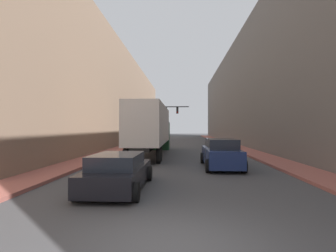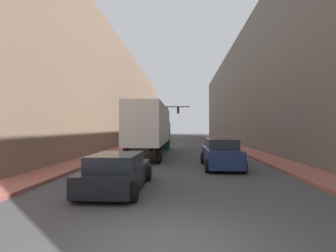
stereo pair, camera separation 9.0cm
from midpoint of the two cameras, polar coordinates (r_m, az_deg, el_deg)
ground_plane at (r=5.56m, az=0.62°, el=-25.35°), size 200.00×200.00×0.00m
sidewalk_right at (r=35.67m, az=13.26°, el=-4.02°), size 2.04×80.00×0.15m
sidewalk_left at (r=35.75m, az=-7.76°, el=-4.02°), size 2.04×80.00×0.15m
building_right at (r=36.86m, az=19.46°, el=7.39°), size 6.00×80.00×14.64m
building_left at (r=36.90m, az=-13.93°, el=6.38°), size 6.00×80.00×13.37m
semi_truck at (r=22.74m, az=-3.66°, el=-0.37°), size 2.47×13.68×4.12m
sedan_car at (r=10.30m, az=-11.02°, el=-9.80°), size 2.15×4.67×1.37m
suv_car at (r=15.77m, az=11.26°, el=-5.95°), size 2.10×4.93×1.71m
traffic_signal_gantry at (r=36.85m, az=-2.65°, el=2.23°), size 6.55×0.35×5.59m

